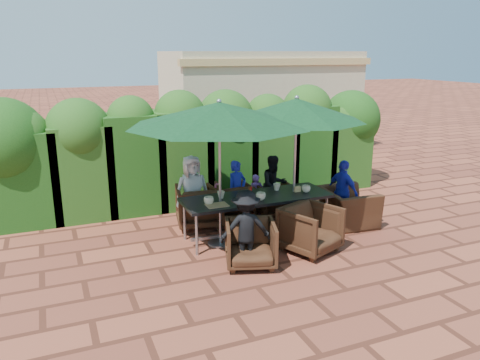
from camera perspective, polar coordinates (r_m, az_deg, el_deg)
name	(u,v)px	position (r m, az deg, el deg)	size (l,w,h in m)	color
ground	(246,239)	(8.29, 0.78, -7.17)	(80.00, 80.00, 0.00)	brown
dining_table	(257,200)	(8.16, 2.04, -2.48)	(2.62, 0.90, 0.75)	black
umbrella_left	(219,114)	(7.52, -2.56, 8.00)	(2.99, 2.99, 2.46)	gray
umbrella_right	(296,110)	(8.18, 6.89, 8.48)	(2.40, 2.40, 2.46)	gray
chair_far_left	(199,204)	(8.80, -5.01, -2.94)	(0.82, 0.77, 0.85)	black
chair_far_mid	(231,199)	(9.16, -1.14, -2.38)	(0.75, 0.70, 0.77)	black
chair_far_right	(274,198)	(9.40, 4.18, -2.15)	(0.69, 0.65, 0.71)	black
chair_near_left	(251,242)	(7.18, 1.30, -7.53)	(0.75, 0.70, 0.77)	black
chair_near_right	(311,227)	(7.74, 8.62, -5.68)	(0.82, 0.76, 0.84)	black
chair_end_right	(348,201)	(9.08, 13.02, -2.52)	(1.03, 0.67, 0.90)	black
adult_far_left	(192,191)	(8.74, -5.86, -1.36)	(0.67, 0.40, 1.35)	silver
adult_far_mid	(237,190)	(9.06, -0.37, -1.27)	(0.42, 0.34, 1.17)	#2027B0
adult_far_right	(274,185)	(9.40, 4.16, -0.59)	(0.57, 0.35, 1.20)	black
adult_near_left	(246,228)	(7.11, 0.69, -5.90)	(0.76, 0.35, 1.19)	black
adult_end_right	(343,192)	(9.12, 12.41, -1.38)	(0.71, 0.36, 1.21)	#2027B0
child_left	(218,203)	(9.01, -2.68, -2.76)	(0.27, 0.22, 0.76)	#CA477D
child_right	(256,195)	(9.36, 2.00, -1.82)	(0.30, 0.24, 0.83)	purple
pedestrian_a	(236,147)	(12.21, -0.49, 4.09)	(1.48, 0.53, 1.59)	#23832F
pedestrian_b	(263,136)	(12.85, 2.87, 5.33)	(0.91, 0.56, 1.89)	#CA477D
pedestrian_c	(288,140)	(13.11, 5.82, 4.86)	(1.04, 0.47, 1.62)	#999BA2
cup_a	(209,201)	(7.70, -3.83, -2.52)	(0.17, 0.17, 0.13)	beige
cup_b	(221,195)	(8.02, -2.33, -1.81)	(0.13, 0.13, 0.12)	beige
cup_c	(261,196)	(7.92, 2.55, -1.99)	(0.17, 0.17, 0.13)	beige
cup_d	(277,187)	(8.50, 4.51, -0.84)	(0.13, 0.13, 0.12)	beige
cup_e	(306,189)	(8.44, 8.06, -1.07)	(0.15, 0.15, 0.12)	beige
ketchup_bottle	(251,191)	(8.13, 1.32, -1.38)	(0.04, 0.04, 0.17)	#B20C0A
sauce_bottle	(250,191)	(8.12, 1.17, -1.39)	(0.04, 0.04, 0.17)	#4C230C
serving_tray	(217,205)	(7.65, -2.83, -3.08)	(0.35, 0.25, 0.02)	#A47C4F
number_block_left	(247,195)	(8.04, 0.90, -1.83)	(0.12, 0.06, 0.10)	#DBB470
number_block_right	(297,189)	(8.45, 7.01, -1.10)	(0.12, 0.06, 0.10)	#DBB470
hedge_wall	(195,142)	(9.95, -5.51, 4.62)	(9.10, 1.60, 2.47)	#143A10
building	(260,102)	(15.55, 2.45, 9.53)	(6.20, 3.08, 3.20)	#C5BB93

